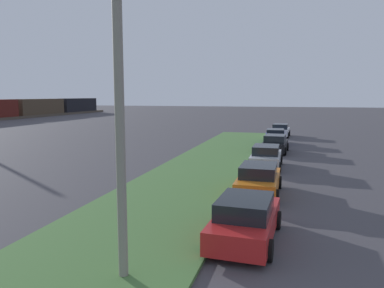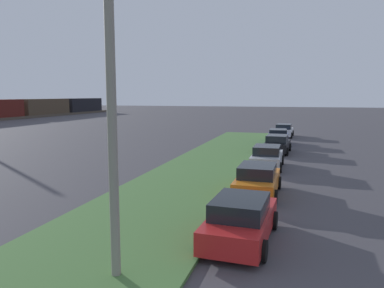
{
  "view_description": "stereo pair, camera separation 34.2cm",
  "coord_description": "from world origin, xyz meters",
  "px_view_note": "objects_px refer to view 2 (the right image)",
  "views": [
    {
      "loc": [
        -5.32,
        0.84,
        4.68
      ],
      "look_at": [
        14.68,
        6.3,
        1.93
      ],
      "focal_mm": 34.44,
      "sensor_mm": 36.0,
      "label": 1
    },
    {
      "loc": [
        -5.23,
        0.51,
        4.68
      ],
      "look_at": [
        14.68,
        6.3,
        1.93
      ],
      "focal_mm": 34.44,
      "sensor_mm": 36.0,
      "label": 2
    }
  ],
  "objects_px": {
    "parked_car_white": "(284,131)",
    "parked_car_blue": "(278,137)",
    "parked_car_orange": "(257,180)",
    "parked_car_silver": "(267,157)",
    "parked_car_black": "(277,144)",
    "streetlight": "(126,107)",
    "parked_car_red": "(241,219)"
  },
  "relations": [
    {
      "from": "parked_car_black",
      "to": "parked_car_blue",
      "type": "bearing_deg",
      "value": 5.6
    },
    {
      "from": "parked_car_red",
      "to": "parked_car_blue",
      "type": "height_order",
      "value": "same"
    },
    {
      "from": "parked_car_silver",
      "to": "parked_car_blue",
      "type": "relative_size",
      "value": 0.98
    },
    {
      "from": "parked_car_white",
      "to": "parked_car_blue",
      "type": "bearing_deg",
      "value": 179.97
    },
    {
      "from": "parked_car_orange",
      "to": "parked_car_white",
      "type": "xyz_separation_m",
      "value": [
        25.58,
        -0.19,
        0.0
      ]
    },
    {
      "from": "parked_car_silver",
      "to": "parked_car_black",
      "type": "bearing_deg",
      "value": -2.13
    },
    {
      "from": "parked_car_red",
      "to": "streetlight",
      "type": "height_order",
      "value": "streetlight"
    },
    {
      "from": "parked_car_blue",
      "to": "streetlight",
      "type": "distance_m",
      "value": 28.27
    },
    {
      "from": "parked_car_black",
      "to": "parked_car_white",
      "type": "relative_size",
      "value": 1.0
    },
    {
      "from": "parked_car_black",
      "to": "parked_car_silver",
      "type": "bearing_deg",
      "value": -179.22
    },
    {
      "from": "parked_car_orange",
      "to": "parked_car_blue",
      "type": "height_order",
      "value": "same"
    },
    {
      "from": "parked_car_red",
      "to": "parked_car_white",
      "type": "height_order",
      "value": "same"
    },
    {
      "from": "parked_car_white",
      "to": "streetlight",
      "type": "height_order",
      "value": "streetlight"
    },
    {
      "from": "parked_car_silver",
      "to": "parked_car_blue",
      "type": "distance_m",
      "value": 12.09
    },
    {
      "from": "parked_car_orange",
      "to": "streetlight",
      "type": "xyz_separation_m",
      "value": [
        -9.08,
        2.24,
        3.67
      ]
    },
    {
      "from": "parked_car_silver",
      "to": "streetlight",
      "type": "bearing_deg",
      "value": 172.52
    },
    {
      "from": "parked_car_silver",
      "to": "parked_car_black",
      "type": "relative_size",
      "value": 0.98
    },
    {
      "from": "parked_car_red",
      "to": "parked_car_blue",
      "type": "distance_m",
      "value": 24.63
    },
    {
      "from": "parked_car_blue",
      "to": "parked_car_white",
      "type": "xyz_separation_m",
      "value": [
        6.72,
        -0.29,
        0.0
      ]
    },
    {
      "from": "parked_car_orange",
      "to": "parked_car_silver",
      "type": "height_order",
      "value": "same"
    },
    {
      "from": "parked_car_blue",
      "to": "parked_car_red",
      "type": "bearing_deg",
      "value": 177.44
    },
    {
      "from": "parked_car_black",
      "to": "parked_car_red",
      "type": "bearing_deg",
      "value": -177.11
    },
    {
      "from": "parked_car_red",
      "to": "parked_car_white",
      "type": "relative_size",
      "value": 1.0
    },
    {
      "from": "parked_car_orange",
      "to": "streetlight",
      "type": "distance_m",
      "value": 10.05
    },
    {
      "from": "parked_car_silver",
      "to": "parked_car_white",
      "type": "bearing_deg",
      "value": -0.84
    },
    {
      "from": "parked_car_red",
      "to": "parked_car_silver",
      "type": "distance_m",
      "value": 12.54
    },
    {
      "from": "parked_car_black",
      "to": "streetlight",
      "type": "distance_m",
      "value": 22.99
    },
    {
      "from": "parked_car_black",
      "to": "parked_car_blue",
      "type": "relative_size",
      "value": 1.0
    },
    {
      "from": "parked_car_red",
      "to": "parked_car_orange",
      "type": "bearing_deg",
      "value": 3.64
    },
    {
      "from": "parked_car_red",
      "to": "parked_car_white",
      "type": "distance_m",
      "value": 31.35
    },
    {
      "from": "parked_car_orange",
      "to": "parked_car_black",
      "type": "relative_size",
      "value": 0.98
    },
    {
      "from": "parked_car_orange",
      "to": "parked_car_black",
      "type": "bearing_deg",
      "value": 0.04
    }
  ]
}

